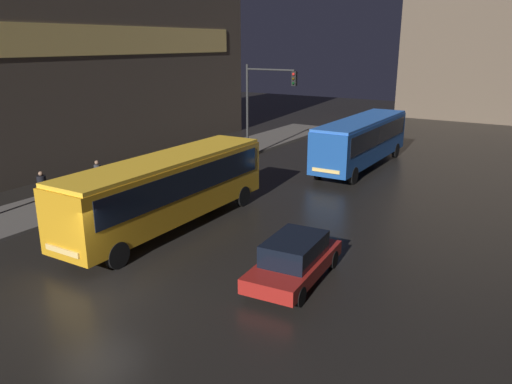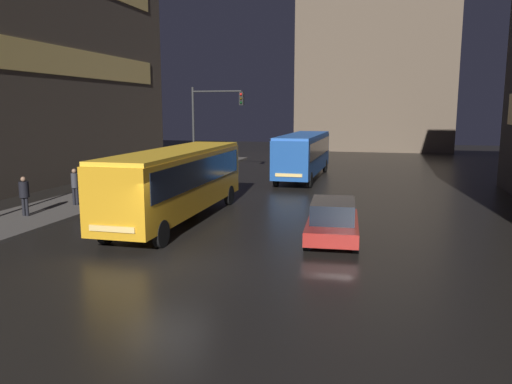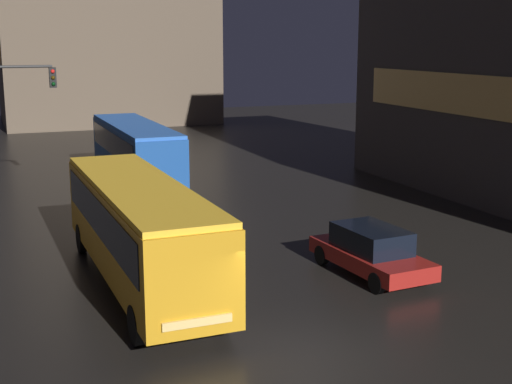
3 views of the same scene
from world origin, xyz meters
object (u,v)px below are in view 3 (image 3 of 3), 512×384
object	(u,v)px
bus_far	(136,148)
traffic_light_main	(1,107)
bus_near	(139,223)
car_taxi	(371,251)

from	to	relation	value
bus_far	traffic_light_main	size ratio (longest dim) A/B	1.72
bus_near	bus_far	size ratio (longest dim) A/B	1.02
bus_near	car_taxi	size ratio (longest dim) A/B	2.43
traffic_light_main	bus_far	bearing A→B (deg)	16.27
bus_near	car_taxi	bearing A→B (deg)	165.92
car_taxi	traffic_light_main	bearing A→B (deg)	-59.92
bus_near	bus_far	distance (m)	15.20
bus_far	car_taxi	size ratio (longest dim) A/B	2.39
bus_near	bus_far	xyz separation A→B (m)	(3.08, 14.89, -0.00)
car_taxi	traffic_light_main	world-z (taller)	traffic_light_main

